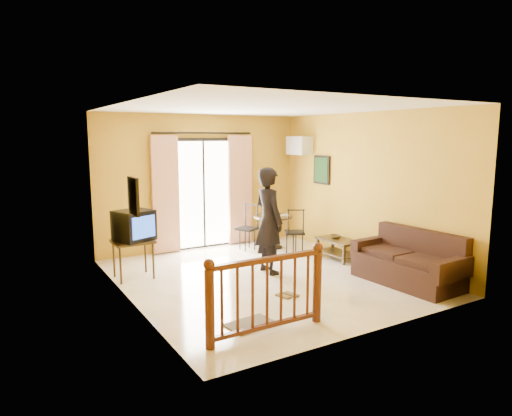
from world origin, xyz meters
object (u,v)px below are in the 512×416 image
dining_table (273,222)px  coffee_table (338,246)px  standing_person (269,221)px  sofa (410,264)px  television (134,225)px

dining_table → coffee_table: 1.55m
dining_table → standing_person: (-1.03, -1.47, 0.37)m
dining_table → coffee_table: dining_table is taller
dining_table → sofa: (0.61, -3.13, -0.23)m
television → sofa: 4.54m
coffee_table → dining_table: bearing=113.3°
television → sofa: (3.72, -2.53, -0.58)m
sofa → standing_person: size_ratio=0.99×
sofa → standing_person: bearing=132.1°
sofa → television: bearing=143.2°
dining_table → standing_person: bearing=-125.1°
sofa → standing_person: 2.41m
television → dining_table: bearing=-10.9°
television → standing_person: bearing=-44.5°
standing_person → coffee_table: bearing=-87.8°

